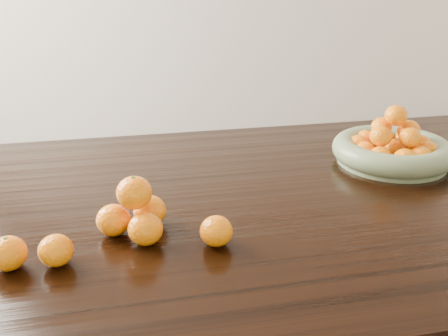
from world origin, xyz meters
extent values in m
cube|color=black|center=(0.00, 0.00, 0.73)|extent=(2.00, 1.00, 0.04)
cube|color=black|center=(0.93, 0.43, 0.35)|extent=(0.08, 0.08, 0.71)
cylinder|color=#6B7757|center=(0.49, 0.12, 0.76)|extent=(0.28, 0.28, 0.01)
torus|color=#6B7757|center=(0.49, 0.12, 0.79)|extent=(0.31, 0.31, 0.06)
ellipsoid|color=orange|center=(0.57, 0.12, 0.79)|extent=(0.06, 0.06, 0.06)
ellipsoid|color=orange|center=(0.56, 0.18, 0.79)|extent=(0.06, 0.06, 0.05)
ellipsoid|color=orange|center=(0.51, 0.20, 0.79)|extent=(0.06, 0.06, 0.05)
ellipsoid|color=orange|center=(0.46, 0.20, 0.79)|extent=(0.06, 0.06, 0.05)
ellipsoid|color=orange|center=(0.42, 0.16, 0.79)|extent=(0.06, 0.06, 0.05)
ellipsoid|color=orange|center=(0.41, 0.12, 0.79)|extent=(0.06, 0.06, 0.05)
ellipsoid|color=orange|center=(0.43, 0.07, 0.79)|extent=(0.06, 0.06, 0.05)
ellipsoid|color=orange|center=(0.47, 0.03, 0.79)|extent=(0.06, 0.06, 0.06)
ellipsoid|color=orange|center=(0.52, 0.04, 0.79)|extent=(0.06, 0.06, 0.05)
ellipsoid|color=orange|center=(0.56, 0.07, 0.79)|extent=(0.06, 0.06, 0.06)
ellipsoid|color=orange|center=(0.49, 0.11, 0.79)|extent=(0.06, 0.06, 0.05)
ellipsoid|color=orange|center=(0.54, 0.13, 0.83)|extent=(0.06, 0.06, 0.05)
ellipsoid|color=orange|center=(0.48, 0.16, 0.84)|extent=(0.05, 0.05, 0.05)
ellipsoid|color=orange|center=(0.44, 0.10, 0.83)|extent=(0.06, 0.06, 0.05)
ellipsoid|color=orange|center=(0.51, 0.08, 0.83)|extent=(0.05, 0.05, 0.05)
ellipsoid|color=orange|center=(0.49, 0.12, 0.88)|extent=(0.06, 0.06, 0.05)
ellipsoid|color=orange|center=(-0.17, -0.17, 0.78)|extent=(0.07, 0.07, 0.06)
ellipsoid|color=orange|center=(-0.16, -0.09, 0.78)|extent=(0.07, 0.07, 0.06)
ellipsoid|color=orange|center=(-0.23, -0.12, 0.78)|extent=(0.07, 0.07, 0.06)
ellipsoid|color=orange|center=(-0.19, -0.13, 0.84)|extent=(0.07, 0.07, 0.06)
ellipsoid|color=orange|center=(-0.40, -0.20, 0.78)|extent=(0.06, 0.06, 0.06)
ellipsoid|color=orange|center=(-0.33, -0.21, 0.78)|extent=(0.06, 0.06, 0.06)
ellipsoid|color=orange|center=(-0.04, -0.20, 0.78)|extent=(0.06, 0.06, 0.06)
camera|label=1|loc=(-0.20, -0.99, 1.23)|focal=40.00mm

